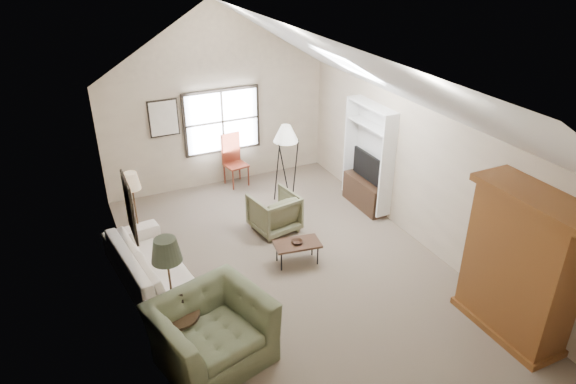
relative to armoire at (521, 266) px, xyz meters
name	(u,v)px	position (x,y,z in m)	size (l,w,h in m)	color
room_shell	(300,88)	(-2.18, 2.40, 2.11)	(5.01, 8.01, 4.00)	#6A5C4C
window	(222,121)	(-2.08, 6.36, 0.35)	(1.72, 0.08, 1.42)	black
skylight	(347,64)	(-0.88, 3.30, 2.12)	(0.80, 1.20, 0.52)	white
wall_art	(148,159)	(-4.06, 4.34, 0.63)	(1.97, 3.71, 0.88)	black
armoire	(521,266)	(0.00, 0.00, 0.00)	(0.60, 1.50, 2.20)	brown
tv_alcove	(368,155)	(0.16, 4.00, 0.05)	(0.32, 1.30, 2.10)	white
media_console	(365,193)	(0.14, 4.00, -0.80)	(0.34, 1.18, 0.60)	#382316
tv_panel	(367,166)	(0.14, 4.00, -0.18)	(0.05, 0.90, 0.55)	black
sofa	(153,266)	(-4.38, 3.21, -0.74)	(2.44, 0.95, 0.71)	beige
armchair_near	(212,332)	(-4.03, 1.24, -0.64)	(1.42, 1.24, 0.92)	#5D6546
armchair_far	(274,212)	(-1.93, 3.95, -0.72)	(0.80, 0.83, 0.75)	#636345
coffee_table	(297,253)	(-2.02, 2.77, -0.90)	(0.79, 0.44, 0.40)	#3E2119
bowl	(297,242)	(-2.02, 2.77, -0.68)	(0.19, 0.19, 0.05)	#3D2119
side_table	(179,331)	(-4.38, 1.61, -0.79)	(0.61, 0.61, 0.61)	#3B2818
side_chair	(236,161)	(-1.91, 6.10, -0.52)	(0.45, 0.45, 1.17)	brown
tripod_lamp	(286,163)	(-1.23, 4.92, -0.23)	(0.50, 0.50, 1.73)	white
dark_lamp	(171,291)	(-4.38, 1.81, -0.25)	(0.41, 0.41, 1.70)	#252A1E
tan_lamp	(136,211)	(-4.38, 4.41, -0.34)	(0.31, 0.31, 1.53)	tan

